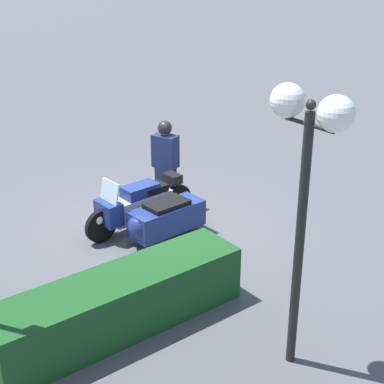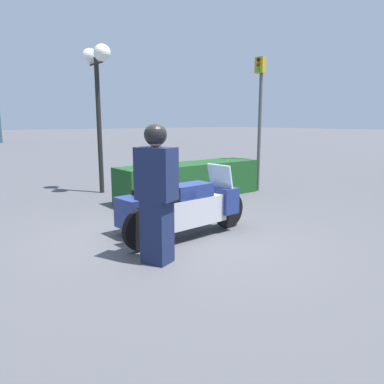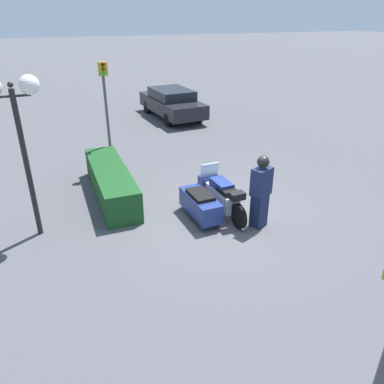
{
  "view_description": "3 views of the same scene",
  "coord_description": "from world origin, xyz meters",
  "px_view_note": "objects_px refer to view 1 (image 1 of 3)",
  "views": [
    {
      "loc": [
        5.84,
        8.64,
        5.23
      ],
      "look_at": [
        -0.19,
        0.87,
        0.97
      ],
      "focal_mm": 55.0,
      "sensor_mm": 36.0,
      "label": 1
    },
    {
      "loc": [
        -3.34,
        -4.74,
        1.88
      ],
      "look_at": [
        0.75,
        0.4,
        0.63
      ],
      "focal_mm": 35.0,
      "sensor_mm": 36.0,
      "label": 2
    },
    {
      "loc": [
        -7.67,
        3.8,
        4.86
      ],
      "look_at": [
        0.6,
        0.57,
        0.56
      ],
      "focal_mm": 35.0,
      "sensor_mm": 36.0,
      "label": 3
    }
  ],
  "objects_px": {
    "hedge_bush_curbside": "(120,303)",
    "twin_lamp_post": "(308,145)",
    "officer_rider": "(166,162)",
    "police_motorcycle": "(150,212)"
  },
  "relations": [
    {
      "from": "police_motorcycle",
      "to": "officer_rider",
      "type": "height_order",
      "value": "officer_rider"
    },
    {
      "from": "police_motorcycle",
      "to": "twin_lamp_post",
      "type": "relative_size",
      "value": 0.67
    },
    {
      "from": "officer_rider",
      "to": "twin_lamp_post",
      "type": "relative_size",
      "value": 0.5
    },
    {
      "from": "officer_rider",
      "to": "hedge_bush_curbside",
      "type": "bearing_deg",
      "value": -156.37
    },
    {
      "from": "hedge_bush_curbside",
      "to": "officer_rider",
      "type": "bearing_deg",
      "value": -134.28
    },
    {
      "from": "hedge_bush_curbside",
      "to": "twin_lamp_post",
      "type": "height_order",
      "value": "twin_lamp_post"
    },
    {
      "from": "hedge_bush_curbside",
      "to": "twin_lamp_post",
      "type": "xyz_separation_m",
      "value": [
        -1.43,
        2.0,
        2.62
      ]
    },
    {
      "from": "officer_rider",
      "to": "twin_lamp_post",
      "type": "distance_m",
      "value": 5.74
    },
    {
      "from": "hedge_bush_curbside",
      "to": "twin_lamp_post",
      "type": "distance_m",
      "value": 3.6
    },
    {
      "from": "police_motorcycle",
      "to": "twin_lamp_post",
      "type": "xyz_separation_m",
      "value": [
        0.57,
        4.19,
        2.59
      ]
    }
  ]
}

